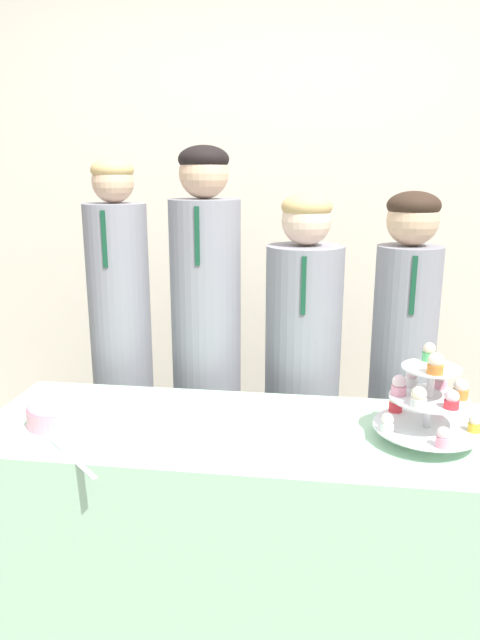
% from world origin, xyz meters
% --- Properties ---
extents(wall_back, '(9.00, 0.06, 2.70)m').
position_xyz_m(wall_back, '(0.00, 1.70, 1.35)').
color(wall_back, beige).
rests_on(wall_back, ground_plane).
extents(table, '(1.72, 0.61, 0.73)m').
position_xyz_m(table, '(0.00, 0.30, 0.37)').
color(table, '#A8DBB2').
rests_on(table, ground_plane).
extents(round_cake, '(0.20, 0.20, 0.11)m').
position_xyz_m(round_cake, '(-0.60, 0.23, 0.79)').
color(round_cake, white).
rests_on(round_cake, table).
extents(cake_knife, '(0.23, 0.21, 0.01)m').
position_xyz_m(cake_knife, '(-0.50, 0.06, 0.74)').
color(cake_knife, silver).
rests_on(cake_knife, table).
extents(cupcake_stand, '(0.32, 0.32, 0.30)m').
position_xyz_m(cupcake_stand, '(0.56, 0.28, 0.87)').
color(cupcake_stand, silver).
rests_on(cupcake_stand, table).
extents(student_0, '(0.26, 0.26, 1.59)m').
position_xyz_m(student_0, '(-0.61, 0.88, 0.77)').
color(student_0, gray).
rests_on(student_0, ground_plane).
extents(student_1, '(0.29, 0.29, 1.64)m').
position_xyz_m(student_1, '(-0.24, 0.88, 0.79)').
color(student_1, gray).
rests_on(student_1, ground_plane).
extents(student_2, '(0.31, 0.31, 1.46)m').
position_xyz_m(student_2, '(0.16, 0.88, 0.69)').
color(student_2, gray).
rests_on(student_2, ground_plane).
extents(student_3, '(0.25, 0.26, 1.47)m').
position_xyz_m(student_3, '(0.56, 0.88, 0.73)').
color(student_3, gray).
rests_on(student_3, ground_plane).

